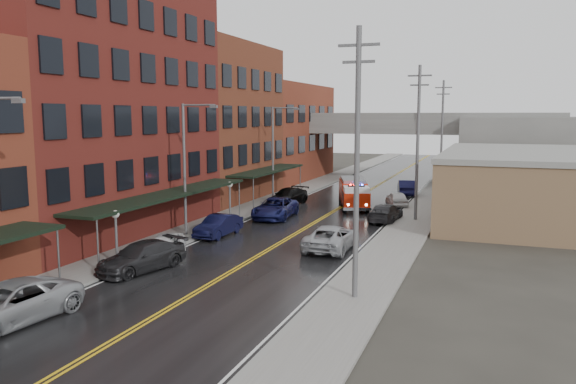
% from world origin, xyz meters
% --- Properties ---
extents(road, '(11.00, 160.00, 0.02)m').
position_xyz_m(road, '(0.00, 30.00, 0.01)').
color(road, black).
rests_on(road, ground).
extents(sidewalk_left, '(3.00, 160.00, 0.15)m').
position_xyz_m(sidewalk_left, '(-7.30, 30.00, 0.07)').
color(sidewalk_left, slate).
rests_on(sidewalk_left, ground).
extents(sidewalk_right, '(3.00, 160.00, 0.15)m').
position_xyz_m(sidewalk_right, '(7.30, 30.00, 0.07)').
color(sidewalk_right, slate).
rests_on(sidewalk_right, ground).
extents(curb_left, '(0.30, 160.00, 0.15)m').
position_xyz_m(curb_left, '(-5.65, 30.00, 0.07)').
color(curb_left, gray).
rests_on(curb_left, ground).
extents(curb_right, '(0.30, 160.00, 0.15)m').
position_xyz_m(curb_right, '(5.65, 30.00, 0.07)').
color(curb_right, gray).
rests_on(curb_right, ground).
extents(brick_building_b, '(9.00, 20.00, 18.00)m').
position_xyz_m(brick_building_b, '(-13.30, 23.00, 9.00)').
color(brick_building_b, maroon).
rests_on(brick_building_b, ground).
extents(brick_building_c, '(9.00, 15.00, 15.00)m').
position_xyz_m(brick_building_c, '(-13.30, 40.50, 7.50)').
color(brick_building_c, '#612C1D').
rests_on(brick_building_c, ground).
extents(brick_building_far, '(9.00, 20.00, 12.00)m').
position_xyz_m(brick_building_far, '(-13.30, 58.00, 6.00)').
color(brick_building_far, maroon).
rests_on(brick_building_far, ground).
extents(tan_building, '(14.00, 22.00, 5.00)m').
position_xyz_m(tan_building, '(16.00, 40.00, 2.50)').
color(tan_building, olive).
rests_on(tan_building, ground).
extents(right_far_block, '(18.00, 30.00, 8.00)m').
position_xyz_m(right_far_block, '(18.00, 70.00, 4.00)').
color(right_far_block, slate).
rests_on(right_far_block, ground).
extents(awning_1, '(2.60, 18.00, 3.09)m').
position_xyz_m(awning_1, '(-7.49, 23.00, 2.99)').
color(awning_1, black).
rests_on(awning_1, ground).
extents(awning_2, '(2.60, 13.00, 3.09)m').
position_xyz_m(awning_2, '(-7.49, 40.50, 2.99)').
color(awning_2, black).
rests_on(awning_2, ground).
extents(globe_lamp_1, '(0.44, 0.44, 3.12)m').
position_xyz_m(globe_lamp_1, '(-6.40, 16.00, 2.31)').
color(globe_lamp_1, '#59595B').
rests_on(globe_lamp_1, ground).
extents(globe_lamp_2, '(0.44, 0.44, 3.12)m').
position_xyz_m(globe_lamp_2, '(-6.40, 30.00, 2.31)').
color(globe_lamp_2, '#59595B').
rests_on(globe_lamp_2, ground).
extents(street_lamp_1, '(2.64, 0.22, 9.00)m').
position_xyz_m(street_lamp_1, '(-6.55, 24.00, 5.19)').
color(street_lamp_1, '#59595B').
rests_on(street_lamp_1, ground).
extents(street_lamp_2, '(2.64, 0.22, 9.00)m').
position_xyz_m(street_lamp_2, '(-6.55, 40.00, 5.19)').
color(street_lamp_2, '#59595B').
rests_on(street_lamp_2, ground).
extents(utility_pole_0, '(1.80, 0.24, 12.00)m').
position_xyz_m(utility_pole_0, '(7.20, 15.00, 6.31)').
color(utility_pole_0, '#59595B').
rests_on(utility_pole_0, ground).
extents(utility_pole_1, '(1.80, 0.24, 12.00)m').
position_xyz_m(utility_pole_1, '(7.20, 35.00, 6.31)').
color(utility_pole_1, '#59595B').
rests_on(utility_pole_1, ground).
extents(utility_pole_2, '(1.80, 0.24, 12.00)m').
position_xyz_m(utility_pole_2, '(7.20, 55.00, 6.31)').
color(utility_pole_2, '#59595B').
rests_on(utility_pole_2, ground).
extents(overpass, '(40.00, 10.00, 7.50)m').
position_xyz_m(overpass, '(0.00, 62.00, 5.99)').
color(overpass, slate).
rests_on(overpass, ground).
extents(fire_truck, '(4.48, 7.36, 2.56)m').
position_xyz_m(fire_truck, '(1.13, 39.62, 1.39)').
color(fire_truck, '#B41D08').
rests_on(fire_truck, ground).
extents(parked_car_left_2, '(3.41, 6.20, 1.65)m').
position_xyz_m(parked_car_left_2, '(-5.00, 7.28, 0.82)').
color(parked_car_left_2, '#94979C').
rests_on(parked_car_left_2, ground).
extents(parked_car_left_3, '(3.44, 5.62, 1.52)m').
position_xyz_m(parked_car_left_3, '(-4.60, 15.70, 0.76)').
color(parked_car_left_3, '#242426').
rests_on(parked_car_left_3, ground).
extents(parked_car_left_4, '(3.02, 4.68, 1.48)m').
position_xyz_m(parked_car_left_4, '(-4.76, 18.25, 0.74)').
color(parked_car_left_4, white).
rests_on(parked_car_left_4, ground).
extents(parked_car_left_5, '(1.77, 4.51, 1.46)m').
position_xyz_m(parked_car_left_5, '(-4.74, 24.84, 0.73)').
color(parked_car_left_5, black).
rests_on(parked_car_left_5, ground).
extents(parked_car_left_6, '(3.14, 6.00, 1.61)m').
position_xyz_m(parked_car_left_6, '(-3.60, 32.50, 0.81)').
color(parked_car_left_6, '#14174B').
rests_on(parked_car_left_6, ground).
extents(parked_car_left_7, '(2.89, 5.51, 1.52)m').
position_xyz_m(parked_car_left_7, '(-5.00, 39.20, 0.76)').
color(parked_car_left_7, black).
rests_on(parked_car_left_7, ground).
extents(parked_car_right_0, '(2.54, 5.50, 1.53)m').
position_xyz_m(parked_car_right_0, '(3.60, 23.80, 0.76)').
color(parked_car_right_0, '#9EA1A5').
rests_on(parked_car_right_0, ground).
extents(parked_car_right_1, '(2.26, 4.91, 1.39)m').
position_xyz_m(parked_car_right_1, '(5.00, 34.16, 0.70)').
color(parked_car_right_1, '#2B2B2D').
rests_on(parked_car_right_1, ground).
extents(parked_car_right_2, '(2.87, 4.34, 1.37)m').
position_xyz_m(parked_car_right_2, '(4.62, 41.80, 0.69)').
color(parked_car_right_2, silver).
rests_on(parked_car_right_2, ground).
extents(parked_car_right_3, '(2.70, 5.17, 1.62)m').
position_xyz_m(parked_car_right_3, '(4.41, 49.12, 0.81)').
color(parked_car_right_3, black).
rests_on(parked_car_right_3, ground).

